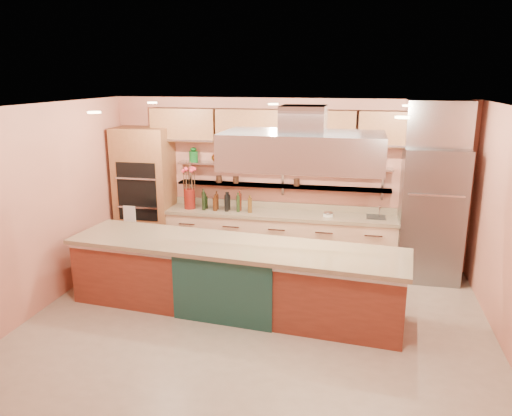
% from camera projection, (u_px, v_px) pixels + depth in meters
% --- Properties ---
extents(floor, '(6.00, 5.00, 0.02)m').
position_uv_depth(floor, '(255.00, 326.00, 6.51)').
color(floor, gray).
rests_on(floor, ground).
extents(ceiling, '(6.00, 5.00, 0.02)m').
position_uv_depth(ceiling, '(255.00, 107.00, 5.78)').
color(ceiling, black).
rests_on(ceiling, wall_back).
extents(wall_back, '(6.00, 0.04, 2.80)m').
position_uv_depth(wall_back, '(286.00, 182.00, 8.51)').
color(wall_back, '#C4755D').
rests_on(wall_back, floor).
extents(wall_front, '(6.00, 0.04, 2.80)m').
position_uv_depth(wall_front, '(186.00, 314.00, 3.78)').
color(wall_front, '#C4755D').
rests_on(wall_front, floor).
extents(wall_left, '(0.04, 5.00, 2.80)m').
position_uv_depth(wall_left, '(39.00, 209.00, 6.75)').
color(wall_left, '#C4755D').
rests_on(wall_left, floor).
extents(oven_stack, '(0.95, 0.64, 2.30)m').
position_uv_depth(oven_stack, '(145.00, 193.00, 8.76)').
color(oven_stack, brown).
rests_on(oven_stack, floor).
extents(refrigerator, '(0.95, 0.72, 2.10)m').
position_uv_depth(refrigerator, '(431.00, 215.00, 7.78)').
color(refrigerator, slate).
rests_on(refrigerator, floor).
extents(back_counter, '(3.84, 0.64, 0.93)m').
position_uv_depth(back_counter, '(280.00, 239.00, 8.47)').
color(back_counter, tan).
rests_on(back_counter, floor).
extents(wall_shelf_lower, '(3.60, 0.26, 0.03)m').
position_uv_depth(wall_shelf_lower, '(282.00, 186.00, 8.41)').
color(wall_shelf_lower, '#AFB2B6').
rests_on(wall_shelf_lower, wall_back).
extents(wall_shelf_upper, '(3.60, 0.26, 0.03)m').
position_uv_depth(wall_shelf_upper, '(282.00, 166.00, 8.32)').
color(wall_shelf_upper, '#AFB2B6').
rests_on(wall_shelf_upper, wall_back).
extents(upper_cabinets, '(4.60, 0.36, 0.55)m').
position_uv_depth(upper_cabinets, '(285.00, 127.00, 8.09)').
color(upper_cabinets, brown).
rests_on(upper_cabinets, wall_back).
extents(range_hood, '(2.00, 1.00, 0.45)m').
position_uv_depth(range_hood, '(303.00, 150.00, 6.22)').
color(range_hood, '#AFB2B6').
rests_on(range_hood, ceiling).
extents(ceiling_downlights, '(4.00, 2.80, 0.02)m').
position_uv_depth(ceiling_downlights, '(259.00, 109.00, 5.98)').
color(ceiling_downlights, '#FFE5A5').
rests_on(ceiling_downlights, ceiling).
extents(island, '(4.61, 1.40, 0.95)m').
position_uv_depth(island, '(234.00, 277.00, 6.86)').
color(island, maroon).
rests_on(island, floor).
extents(flower_vase, '(0.23, 0.23, 0.34)m').
position_uv_depth(flower_vase, '(190.00, 199.00, 8.58)').
color(flower_vase, '#62140E').
rests_on(flower_vase, back_counter).
extents(oil_bottle_cluster, '(0.94, 0.30, 0.30)m').
position_uv_depth(oil_bottle_cluster, '(227.00, 202.00, 8.45)').
color(oil_bottle_cluster, black).
rests_on(oil_bottle_cluster, back_counter).
extents(kitchen_scale, '(0.16, 0.13, 0.09)m').
position_uv_depth(kitchen_scale, '(328.00, 214.00, 8.13)').
color(kitchen_scale, beige).
rests_on(kitchen_scale, back_counter).
extents(bar_faucet, '(0.03, 0.03, 0.20)m').
position_uv_depth(bar_faucet, '(379.00, 211.00, 8.05)').
color(bar_faucet, silver).
rests_on(bar_faucet, back_counter).
extents(copper_kettle, '(0.24, 0.24, 0.16)m').
position_uv_depth(copper_kettle, '(217.00, 158.00, 8.52)').
color(copper_kettle, '#C1722C').
rests_on(copper_kettle, wall_shelf_upper).
extents(green_canister, '(0.21, 0.21, 0.19)m').
position_uv_depth(green_canister, '(245.00, 158.00, 8.42)').
color(green_canister, '#104A19').
rests_on(green_canister, wall_shelf_upper).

